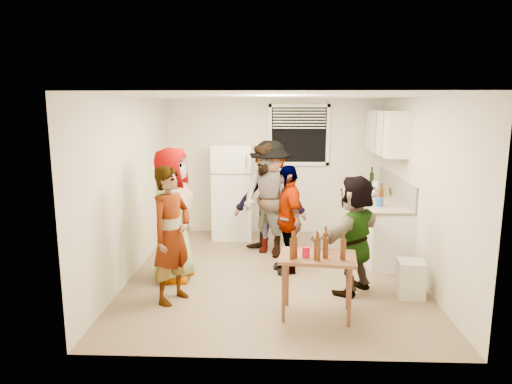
{
  "coord_description": "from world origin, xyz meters",
  "views": [
    {
      "loc": [
        -0.01,
        -6.23,
        2.37
      ],
      "look_at": [
        -0.26,
        0.23,
        1.15
      ],
      "focal_mm": 32.0,
      "sensor_mm": 36.0,
      "label": 1
    }
  ],
  "objects_px": {
    "guest_stripe": "(174,300)",
    "guest_back_left": "(267,254)",
    "guest_grey": "(174,278)",
    "trash_bin": "(411,278)",
    "guest_back_right": "(270,252)",
    "refrigerator": "(233,191)",
    "kettle": "(374,197)",
    "beer_bottle_counter": "(381,206)",
    "beer_bottle_table": "(317,260)",
    "guest_black": "(287,271)",
    "wine_bottle": "(371,189)",
    "blue_cup": "(379,207)",
    "serving_table": "(316,315)",
    "guest_orange": "(352,291)",
    "red_cup": "(306,257)"
  },
  "relations": [
    {
      "from": "serving_table",
      "to": "red_cup",
      "type": "distance_m",
      "value": 0.73
    },
    {
      "from": "kettle",
      "to": "wine_bottle",
      "type": "xyz_separation_m",
      "value": [
        0.1,
        0.71,
        0.0
      ]
    },
    {
      "from": "refrigerator",
      "to": "blue_cup",
      "type": "xyz_separation_m",
      "value": [
        2.31,
        -1.42,
        0.05
      ]
    },
    {
      "from": "blue_cup",
      "to": "guest_orange",
      "type": "relative_size",
      "value": 0.09
    },
    {
      "from": "kettle",
      "to": "guest_black",
      "type": "relative_size",
      "value": 0.14
    },
    {
      "from": "refrigerator",
      "to": "guest_orange",
      "type": "bearing_deg",
      "value": -54.34
    },
    {
      "from": "guest_stripe",
      "to": "guest_back_left",
      "type": "xyz_separation_m",
      "value": [
        1.13,
        1.82,
        0.0
      ]
    },
    {
      "from": "serving_table",
      "to": "guest_orange",
      "type": "relative_size",
      "value": 0.56
    },
    {
      "from": "refrigerator",
      "to": "wine_bottle",
      "type": "bearing_deg",
      "value": 1.18
    },
    {
      "from": "guest_back_right",
      "to": "red_cup",
      "type": "bearing_deg",
      "value": -67.7
    },
    {
      "from": "trash_bin",
      "to": "guest_orange",
      "type": "xyz_separation_m",
      "value": [
        -0.7,
        0.14,
        -0.25
      ]
    },
    {
      "from": "guest_grey",
      "to": "trash_bin",
      "type": "bearing_deg",
      "value": -94.06
    },
    {
      "from": "blue_cup",
      "to": "beer_bottle_table",
      "type": "height_order",
      "value": "blue_cup"
    },
    {
      "from": "red_cup",
      "to": "guest_back_left",
      "type": "xyz_separation_m",
      "value": [
        -0.47,
        2.22,
        -0.72
      ]
    },
    {
      "from": "beer_bottle_counter",
      "to": "beer_bottle_table",
      "type": "bearing_deg",
      "value": -120.04
    },
    {
      "from": "red_cup",
      "to": "guest_back_right",
      "type": "height_order",
      "value": "red_cup"
    },
    {
      "from": "wine_bottle",
      "to": "red_cup",
      "type": "bearing_deg",
      "value": -113.03
    },
    {
      "from": "beer_bottle_table",
      "to": "guest_back_right",
      "type": "bearing_deg",
      "value": 102.16
    },
    {
      "from": "wine_bottle",
      "to": "beer_bottle_counter",
      "type": "height_order",
      "value": "wine_bottle"
    },
    {
      "from": "guest_black",
      "to": "guest_orange",
      "type": "height_order",
      "value": "guest_orange"
    },
    {
      "from": "kettle",
      "to": "beer_bottle_counter",
      "type": "xyz_separation_m",
      "value": [
        -0.05,
        -0.71,
        0.0
      ]
    },
    {
      "from": "guest_stripe",
      "to": "guest_black",
      "type": "xyz_separation_m",
      "value": [
        1.44,
        1.08,
        0.0
      ]
    },
    {
      "from": "guest_orange",
      "to": "red_cup",
      "type": "bearing_deg",
      "value": -1.39
    },
    {
      "from": "guest_orange",
      "to": "guest_stripe",
      "type": "bearing_deg",
      "value": -40.95
    },
    {
      "from": "beer_bottle_table",
      "to": "guest_black",
      "type": "relative_size",
      "value": 0.15
    },
    {
      "from": "beer_bottle_counter",
      "to": "kettle",
      "type": "bearing_deg",
      "value": 85.94
    },
    {
      "from": "beer_bottle_table",
      "to": "guest_grey",
      "type": "height_order",
      "value": "beer_bottle_table"
    },
    {
      "from": "guest_orange",
      "to": "guest_black",
      "type": "bearing_deg",
      "value": -91.08
    },
    {
      "from": "guest_back_left",
      "to": "serving_table",
      "type": "bearing_deg",
      "value": -27.72
    },
    {
      "from": "trash_bin",
      "to": "guest_back_left",
      "type": "height_order",
      "value": "trash_bin"
    },
    {
      "from": "wine_bottle",
      "to": "blue_cup",
      "type": "relative_size",
      "value": 2.25
    },
    {
      "from": "wine_bottle",
      "to": "beer_bottle_counter",
      "type": "distance_m",
      "value": 1.42
    },
    {
      "from": "serving_table",
      "to": "guest_grey",
      "type": "bearing_deg",
      "value": 150.15
    },
    {
      "from": "kettle",
      "to": "serving_table",
      "type": "xyz_separation_m",
      "value": [
        -1.16,
        -2.53,
        -0.9
      ]
    },
    {
      "from": "kettle",
      "to": "beer_bottle_table",
      "type": "height_order",
      "value": "kettle"
    },
    {
      "from": "kettle",
      "to": "trash_bin",
      "type": "height_order",
      "value": "kettle"
    },
    {
      "from": "beer_bottle_counter",
      "to": "serving_table",
      "type": "height_order",
      "value": "beer_bottle_counter"
    },
    {
      "from": "guest_back_right",
      "to": "trash_bin",
      "type": "bearing_deg",
      "value": -31.82
    },
    {
      "from": "guest_stripe",
      "to": "guest_back_right",
      "type": "relative_size",
      "value": 0.91
    },
    {
      "from": "refrigerator",
      "to": "kettle",
      "type": "relative_size",
      "value": 7.75
    },
    {
      "from": "wine_bottle",
      "to": "guest_back_right",
      "type": "height_order",
      "value": "wine_bottle"
    },
    {
      "from": "beer_bottle_counter",
      "to": "guest_black",
      "type": "distance_m",
      "value": 1.71
    },
    {
      "from": "beer_bottle_counter",
      "to": "guest_black",
      "type": "height_order",
      "value": "beer_bottle_counter"
    },
    {
      "from": "guest_black",
      "to": "serving_table",
      "type": "bearing_deg",
      "value": -3.61
    },
    {
      "from": "wine_bottle",
      "to": "trash_bin",
      "type": "xyz_separation_m",
      "value": [
        -0.03,
        -2.66,
        -0.65
      ]
    },
    {
      "from": "kettle",
      "to": "beer_bottle_counter",
      "type": "bearing_deg",
      "value": -87.15
    },
    {
      "from": "trash_bin",
      "to": "serving_table",
      "type": "bearing_deg",
      "value": -154.7
    },
    {
      "from": "kettle",
      "to": "guest_grey",
      "type": "height_order",
      "value": "kettle"
    },
    {
      "from": "trash_bin",
      "to": "guest_black",
      "type": "distance_m",
      "value": 1.76
    },
    {
      "from": "trash_bin",
      "to": "guest_black",
      "type": "xyz_separation_m",
      "value": [
        -1.52,
        0.85,
        -0.25
      ]
    }
  ]
}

